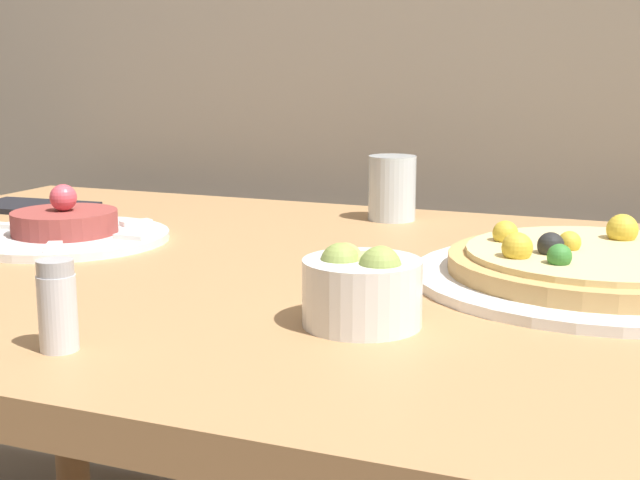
# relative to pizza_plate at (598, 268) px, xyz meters

# --- Properties ---
(dining_table) EXTENTS (1.41, 0.84, 0.72)m
(dining_table) POSITION_rel_pizza_plate_xyz_m (-0.28, -0.05, -0.10)
(dining_table) COLOR #AD7F51
(dining_table) RESTS_ON ground_plane
(pizza_plate) EXTENTS (0.37, 0.37, 0.06)m
(pizza_plate) POSITION_rel_pizza_plate_xyz_m (0.00, 0.00, 0.00)
(pizza_plate) COLOR white
(pizza_plate) RESTS_ON dining_table
(tartare_plate) EXTENTS (0.26, 0.26, 0.07)m
(tartare_plate) POSITION_rel_pizza_plate_xyz_m (-0.63, -0.03, -0.00)
(tartare_plate) COLOR white
(tartare_plate) RESTS_ON dining_table
(small_bowl) EXTENTS (0.10, 0.10, 0.07)m
(small_bowl) POSITION_rel_pizza_plate_xyz_m (-0.17, -0.23, 0.02)
(small_bowl) COLOR white
(small_bowl) RESTS_ON dining_table
(drinking_glass) EXTENTS (0.07, 0.07, 0.09)m
(drinking_glass) POSITION_rel_pizza_plate_xyz_m (-0.30, 0.27, 0.03)
(drinking_glass) COLOR silver
(drinking_glass) RESTS_ON dining_table
(napkin) EXTENTS (0.18, 0.12, 0.01)m
(napkin) POSITION_rel_pizza_plate_xyz_m (-0.83, 0.15, -0.01)
(napkin) COLOR black
(napkin) RESTS_ON dining_table
(salt_shaker) EXTENTS (0.03, 0.03, 0.07)m
(salt_shaker) POSITION_rel_pizza_plate_xyz_m (-0.37, -0.38, 0.02)
(salt_shaker) COLOR silver
(salt_shaker) RESTS_ON dining_table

